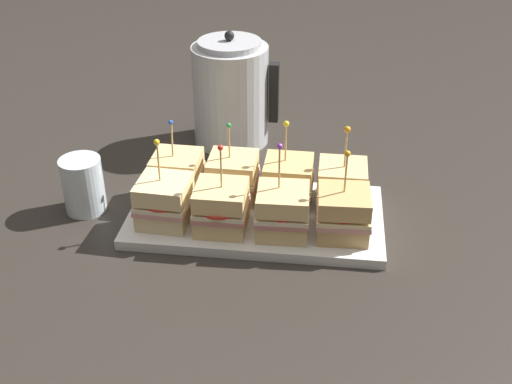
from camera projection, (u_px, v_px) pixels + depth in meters
name	position (u px, v px, depth m)	size (l,w,h in m)	color
ground_plane	(256.00, 221.00, 1.13)	(6.00, 6.00, 0.00)	#2D2823
serving_platter	(256.00, 216.00, 1.13)	(0.44, 0.23, 0.02)	silver
sandwich_front_far_left	(164.00, 201.00, 1.08)	(0.09, 0.09, 0.15)	beige
sandwich_front_center_left	(221.00, 208.00, 1.06)	(0.09, 0.09, 0.16)	#DBB77A
sandwich_front_center_right	(283.00, 212.00, 1.05)	(0.09, 0.09, 0.16)	#DBB77A
sandwich_front_far_right	(343.00, 214.00, 1.05)	(0.09, 0.09, 0.15)	tan
sandwich_back_far_left	(177.00, 174.00, 1.16)	(0.09, 0.09, 0.14)	#DBB77A
sandwich_back_center_left	(233.00, 177.00, 1.15)	(0.09, 0.09, 0.15)	#DBB77A
sandwich_back_center_right	(288.00, 181.00, 1.13)	(0.09, 0.09, 0.16)	tan
sandwich_back_far_right	(342.00, 184.00, 1.13)	(0.09, 0.09, 0.15)	#DBB77A
kettle_steel	(231.00, 93.00, 1.34)	(0.18, 0.16, 0.24)	#B7BABF
drinking_glass	(83.00, 185.00, 1.14)	(0.07, 0.07, 0.10)	silver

